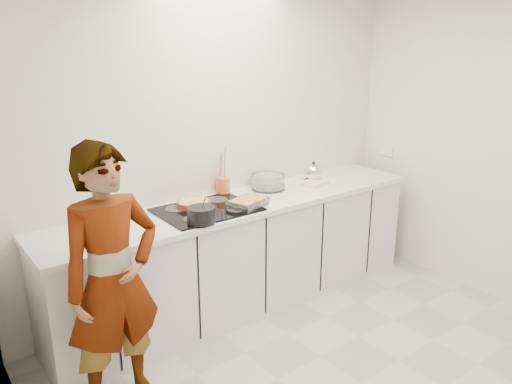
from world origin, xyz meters
TOP-DOWN VIEW (x-y plane):
  - floor at (0.00, 0.00)m, footprint 3.60×3.20m
  - wall_back at (0.00, 1.60)m, footprint 3.60×0.00m
  - wall_left at (-1.80, 0.00)m, footprint 0.00×3.20m
  - base_cabinets at (0.00, 1.28)m, footprint 3.20×0.58m
  - countertop at (0.00, 1.28)m, footprint 3.24×0.64m
  - hob at (-0.35, 1.26)m, footprint 0.72×0.54m
  - tart_dish at (-0.40, 1.37)m, footprint 0.28×0.28m
  - saucepan at (-0.53, 1.04)m, footprint 0.26×0.26m
  - baking_dish at (-0.07, 1.13)m, footprint 0.33×0.29m
  - mixing_bowl at (0.36, 1.42)m, footprint 0.36×0.36m
  - tea_towel at (0.77, 1.27)m, footprint 0.25×0.21m
  - kettle at (0.82, 1.35)m, footprint 0.21×0.21m
  - utensil_crock at (-0.03, 1.53)m, footprint 0.12×0.12m
  - cook at (-1.28, 0.78)m, footprint 0.63×0.45m

SIDE VIEW (x-z plane):
  - floor at x=0.00m, z-range 0.00..0.00m
  - base_cabinets at x=0.00m, z-range 0.00..0.87m
  - cook at x=-1.28m, z-range 0.00..1.62m
  - countertop at x=0.00m, z-range 0.87..0.91m
  - hob at x=-0.35m, z-range 0.91..0.92m
  - tea_towel at x=0.77m, z-range 0.91..0.95m
  - tart_dish at x=-0.40m, z-range 0.93..0.97m
  - baking_dish at x=-0.07m, z-range 0.93..0.98m
  - mixing_bowl at x=0.36m, z-range 0.90..1.04m
  - saucepan at x=-0.53m, z-range 0.89..1.07m
  - utensil_crock at x=-0.03m, z-range 0.91..1.05m
  - kettle at x=0.82m, z-range 0.90..1.09m
  - wall_back at x=0.00m, z-range 0.00..2.60m
  - wall_left at x=-1.80m, z-range 0.00..2.60m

